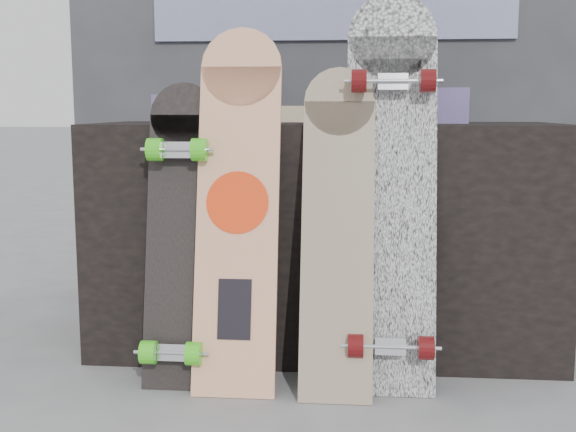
# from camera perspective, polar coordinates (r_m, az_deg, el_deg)

# --- Properties ---
(ground) EXTENTS (60.00, 60.00, 0.00)m
(ground) POSITION_cam_1_polar(r_m,az_deg,el_deg) (2.21, 2.32, -14.13)
(ground) COLOR slate
(ground) RESTS_ON ground
(vendor_table) EXTENTS (1.60, 0.60, 0.80)m
(vendor_table) POSITION_cam_1_polar(r_m,az_deg,el_deg) (2.58, 2.92, -1.57)
(vendor_table) COLOR black
(vendor_table) RESTS_ON ground
(booth) EXTENTS (2.40, 0.22, 2.20)m
(booth) POSITION_cam_1_polar(r_m,az_deg,el_deg) (3.40, 3.57, 12.73)
(booth) COLOR #323237
(booth) RESTS_ON ground
(merch_box_purple) EXTENTS (0.18, 0.12, 0.10)m
(merch_box_purple) POSITION_cam_1_polar(r_m,az_deg,el_deg) (2.69, -8.53, 8.39)
(merch_box_purple) COLOR #3D3266
(merch_box_purple) RESTS_ON vendor_table
(merch_box_small) EXTENTS (0.14, 0.14, 0.12)m
(merch_box_small) POSITION_cam_1_polar(r_m,az_deg,el_deg) (2.57, 12.33, 8.51)
(merch_box_small) COLOR #3D3266
(merch_box_small) RESTS_ON vendor_table
(merch_box_flat) EXTENTS (0.22, 0.10, 0.06)m
(merch_box_flat) POSITION_cam_1_polar(r_m,az_deg,el_deg) (2.74, 1.71, 8.06)
(merch_box_flat) COLOR #D1B78C
(merch_box_flat) RESTS_ON vendor_table
(longboard_geisha) EXTENTS (0.25, 0.28, 1.10)m
(longboard_geisha) POSITION_cam_1_polar(r_m,az_deg,el_deg) (2.20, -3.97, 1.47)
(longboard_geisha) COLOR #D0AC8C
(longboard_geisha) RESTS_ON ground
(longboard_celtic) EXTENTS (0.22, 0.29, 0.98)m
(longboard_celtic) POSITION_cam_1_polar(r_m,az_deg,el_deg) (2.17, 3.95, -0.30)
(longboard_celtic) COLOR beige
(longboard_celtic) RESTS_ON ground
(longboard_cascadia) EXTENTS (0.27, 0.33, 1.21)m
(longboard_cascadia) POSITION_cam_1_polar(r_m,az_deg,el_deg) (2.21, 8.16, 2.59)
(longboard_cascadia) COLOR white
(longboard_cascadia) RESTS_ON ground
(skateboard_dark) EXTENTS (0.21, 0.28, 0.93)m
(skateboard_dark) POSITION_cam_1_polar(r_m,az_deg,el_deg) (2.25, -8.64, -1.14)
(skateboard_dark) COLOR black
(skateboard_dark) RESTS_ON ground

